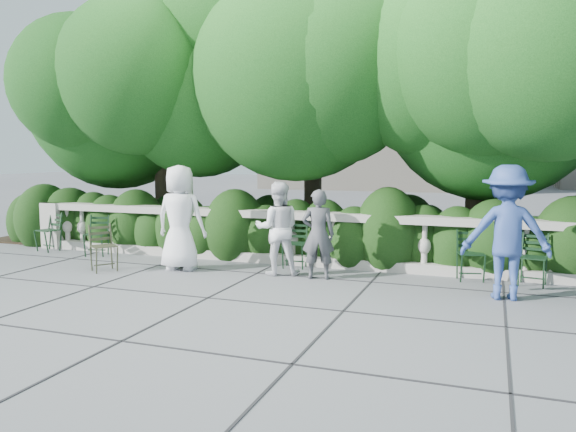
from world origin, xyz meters
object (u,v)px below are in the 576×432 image
(chair_weathered, at_px, (107,273))
(person_casual_man, at_px, (278,228))
(chair_b, at_px, (94,257))
(chair_d, at_px, (293,269))
(person_businessman, at_px, (180,218))
(person_woman_grey, at_px, (318,234))
(chair_e, at_px, (472,283))
(person_older_blue, at_px, (507,232))
(chair_f, at_px, (530,287))
(chair_a, at_px, (43,252))

(chair_weathered, height_order, person_casual_man, person_casual_man)
(chair_b, distance_m, chair_d, 4.17)
(person_businessman, relative_size, person_woman_grey, 1.26)
(chair_d, height_order, person_casual_man, person_casual_man)
(chair_d, height_order, chair_weathered, same)
(chair_weathered, xyz_separation_m, person_woman_grey, (3.61, 0.81, 0.74))
(chair_weathered, distance_m, person_woman_grey, 3.77)
(chair_e, xyz_separation_m, person_older_blue, (0.47, -0.89, 0.96))
(chair_d, relative_size, person_businessman, 0.45)
(chair_weathered, relative_size, person_older_blue, 0.44)
(chair_f, height_order, person_woman_grey, person_woman_grey)
(chair_b, xyz_separation_m, person_businessman, (2.30, -0.49, 0.94))
(chair_a, distance_m, chair_d, 5.57)
(chair_b, height_order, person_older_blue, person_older_blue)
(chair_d, height_order, chair_e, same)
(chair_e, height_order, person_older_blue, person_older_blue)
(chair_d, height_order, chair_f, same)
(chair_f, bearing_deg, chair_weathered, -158.87)
(person_woman_grey, relative_size, person_casual_man, 0.93)
(person_older_blue, bearing_deg, chair_d, -22.10)
(chair_f, bearing_deg, person_woman_grey, -160.62)
(person_businessman, bearing_deg, person_older_blue, 175.47)
(chair_a, bearing_deg, person_woman_grey, 8.22)
(chair_e, relative_size, chair_f, 1.00)
(chair_f, distance_m, person_woman_grey, 3.41)
(chair_d, distance_m, person_businessman, 2.21)
(chair_b, xyz_separation_m, chair_f, (8.10, 0.19, 0.00))
(chair_b, xyz_separation_m, chair_weathered, (1.21, -1.15, 0.00))
(chair_b, xyz_separation_m, chair_e, (7.23, 0.22, 0.00))
(person_businessman, bearing_deg, chair_e, -174.39)
(chair_f, relative_size, person_older_blue, 0.44)
(chair_e, distance_m, person_woman_grey, 2.59)
(person_woman_grey, height_order, person_older_blue, person_older_blue)
(chair_a, height_order, chair_d, same)
(chair_f, distance_m, person_casual_man, 4.14)
(chair_d, height_order, person_older_blue, person_older_blue)
(chair_e, distance_m, person_casual_man, 3.30)
(person_casual_man, bearing_deg, chair_d, -122.85)
(chair_a, height_order, chair_f, same)
(chair_d, xyz_separation_m, chair_e, (3.07, -0.00, 0.00))
(chair_b, bearing_deg, chair_f, -15.97)
(person_casual_man, xyz_separation_m, person_older_blue, (3.63, -0.41, 0.16))
(chair_d, xyz_separation_m, person_woman_grey, (0.65, -0.57, 0.74))
(chair_a, distance_m, chair_e, 8.64)
(chair_d, xyz_separation_m, chair_weathered, (-2.96, -1.38, 0.00))
(chair_d, height_order, person_woman_grey, person_woman_grey)
(person_older_blue, bearing_deg, person_woman_grey, -14.25)
(chair_weathered, bearing_deg, person_woman_grey, -41.67)
(person_woman_grey, xyz_separation_m, person_older_blue, (2.89, -0.32, 0.21))
(person_casual_man, bearing_deg, chair_e, 167.41)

